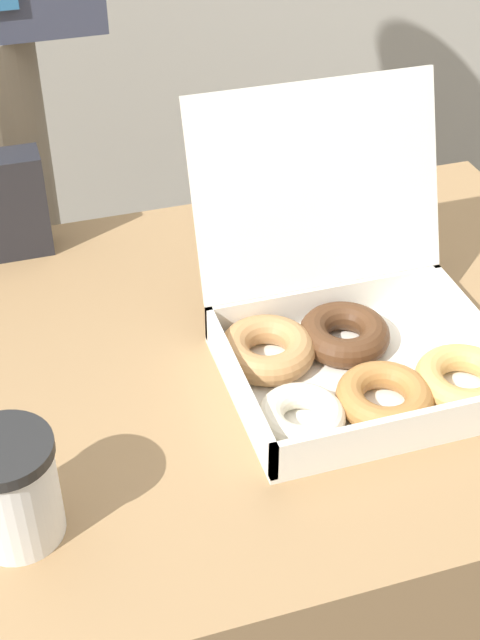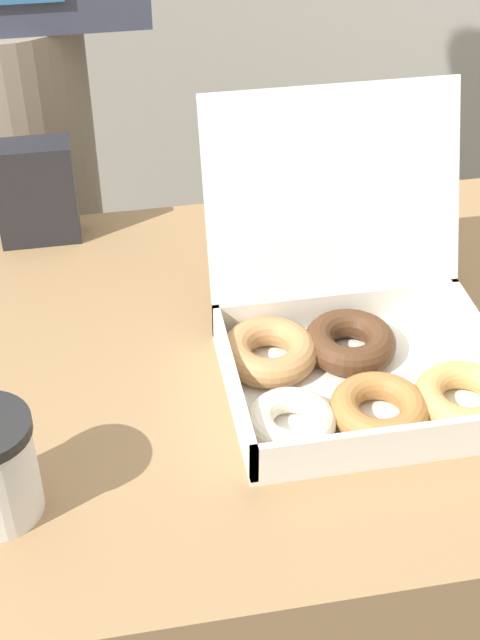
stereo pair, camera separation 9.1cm
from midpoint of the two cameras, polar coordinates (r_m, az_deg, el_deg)
name	(u,v)px [view 1 (the left image)]	position (r m, az deg, el deg)	size (l,w,h in m)	color
table	(170,576)	(1.31, -6.56, -16.06)	(1.19, 0.70, 0.77)	#99754C
donut_box	(349,342)	(0.99, 4.42, -1.54)	(0.34, 0.33, 0.28)	white
coffee_cup	(11,489)	(0.85, -17.48, -10.41)	(0.09, 0.09, 0.11)	white
napkin_holder	(5,206)	(1.23, -16.89, 6.94)	(0.11, 0.05, 0.14)	#232328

